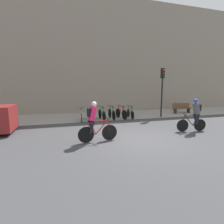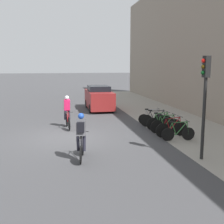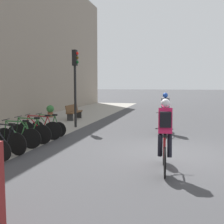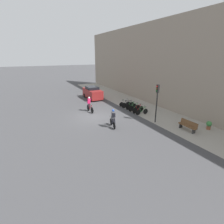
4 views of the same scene
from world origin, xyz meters
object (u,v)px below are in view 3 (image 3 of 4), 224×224
Objects in this scene: cyclist_grey at (165,112)px; parked_bike_4 at (39,129)px; cyclist_pink at (165,134)px; parked_bike_2 at (18,136)px; parked_bike_1 at (4,141)px; bench at (74,112)px; potted_plant at (50,110)px; parked_bike_5 at (48,127)px; traffic_light_pole at (75,74)px; parked_bike_3 at (29,132)px.

parked_bike_4 is (-2.60, 4.61, -0.53)m from cyclist_grey.
parked_bike_2 is at bearing 73.17° from cyclist_pink.
parked_bike_1 is 0.97× the size of bench.
potted_plant is (0.70, 1.89, -0.04)m from bench.
cyclist_grey is 1.00× the size of bench.
parked_bike_1 is at bearing -162.30° from potted_plant.
traffic_light_pole reaches higher than parked_bike_5.
cyclist_pink is 5.75m from parked_bike_4.
traffic_light_pole reaches higher than cyclist_grey.
parked_bike_2 is at bearing 179.96° from parked_bike_5.
parked_bike_3 is at bearing 65.56° from cyclist_pink.
cyclist_pink is 1.02× the size of bench.
parked_bike_3 is at bearing -171.62° from bench.
cyclist_grey reaches higher than parked_bike_1.
cyclist_pink is 5.14m from parked_bike_2.
parked_bike_1 is at bearing -179.97° from parked_bike_3.
bench is at bearing 23.24° from traffic_light_pole.
parked_bike_4 is at bearing 119.40° from cyclist_grey.
parked_bike_5 reaches higher than potted_plant.
cyclist_grey is at bearing -54.06° from parked_bike_3.
cyclist_pink reaches higher than parked_bike_5.
parked_bike_5 is at bearing -169.36° from bench.
parked_bike_4 is (2.24, 0.00, 0.01)m from parked_bike_1.
parked_bike_3 is 0.96× the size of bench.
cyclist_pink is at bearing -127.19° from parked_bike_5.
traffic_light_pole is at bearing -3.84° from parked_bike_4.
parked_bike_2 is at bearing 177.35° from traffic_light_pole.
bench is (7.67, 1.02, 0.07)m from parked_bike_2.
parked_bike_3 is (0.74, -0.00, 0.01)m from parked_bike_2.
cyclist_pink is at bearing -141.61° from potted_plant.
cyclist_pink is at bearing -98.54° from parked_bike_1.
traffic_light_pole is 3.81m from bench.
parked_bike_4 is (0.75, -0.00, 0.00)m from parked_bike_3.
bench is at bearing 6.91° from parked_bike_1.
cyclist_grey is 1.08× the size of parked_bike_2.
parked_bike_5 is at bearing -0.01° from parked_bike_1.
potted_plant is (9.12, 2.91, 0.03)m from parked_bike_1.
parked_bike_2 is (0.75, 0.00, -0.01)m from parked_bike_1.
parked_bike_1 is 1.06× the size of parked_bike_2.
parked_bike_1 is at bearing 179.99° from parked_bike_5.
cyclist_grey is at bearing -122.45° from bench.
cyclist_pink is 1.13× the size of parked_bike_5.
parked_bike_4 is at bearing 179.93° from parked_bike_5.
parked_bike_4 is 0.98× the size of bench.
parked_bike_1 is 9.57m from potted_plant.
parked_bike_3 reaches higher than potted_plant.
traffic_light_pole is at bearing -4.94° from parked_bike_5.
parked_bike_4 is at bearing 0.01° from parked_bike_1.
parked_bike_1 reaches higher than bench.
parked_bike_2 is 1.49m from parked_bike_4.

